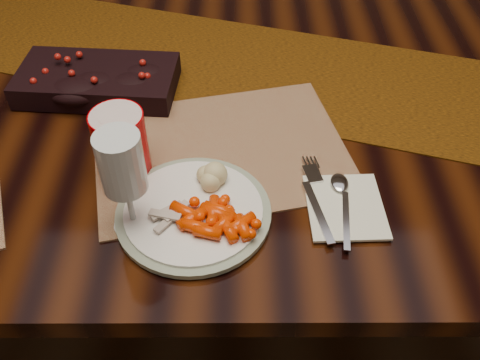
{
  "coord_description": "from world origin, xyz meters",
  "views": [
    {
      "loc": [
        0.02,
        -0.87,
        1.41
      ],
      "look_at": [
        0.02,
        -0.27,
        0.8
      ],
      "focal_mm": 40.0,
      "sensor_mm": 36.0,
      "label": 1
    }
  ],
  "objects_px": {
    "wine_glass": "(126,185)",
    "napkin": "(345,207)",
    "dining_table": "(230,221)",
    "dinner_plate": "(194,212)",
    "mashed_potatoes": "(205,170)",
    "red_cup": "(121,144)",
    "baby_carrots": "(217,214)",
    "turkey_shreds": "(164,215)",
    "centerpiece": "(97,77)",
    "placemat_main": "(221,151)"
  },
  "relations": [
    {
      "from": "turkey_shreds",
      "to": "centerpiece",
      "type": "bearing_deg",
      "value": 115.16
    },
    {
      "from": "dining_table",
      "to": "mashed_potatoes",
      "type": "xyz_separation_m",
      "value": [
        -0.03,
        -0.24,
        0.41
      ]
    },
    {
      "from": "baby_carrots",
      "to": "dining_table",
      "type": "bearing_deg",
      "value": 87.96
    },
    {
      "from": "dinner_plate",
      "to": "napkin",
      "type": "xyz_separation_m",
      "value": [
        0.25,
        0.01,
        -0.0
      ]
    },
    {
      "from": "napkin",
      "to": "wine_glass",
      "type": "distance_m",
      "value": 0.35
    },
    {
      "from": "dinner_plate",
      "to": "turkey_shreds",
      "type": "height_order",
      "value": "turkey_shreds"
    },
    {
      "from": "placemat_main",
      "to": "mashed_potatoes",
      "type": "height_order",
      "value": "mashed_potatoes"
    },
    {
      "from": "baby_carrots",
      "to": "mashed_potatoes",
      "type": "xyz_separation_m",
      "value": [
        -0.02,
        0.09,
        0.01
      ]
    },
    {
      "from": "dining_table",
      "to": "centerpiece",
      "type": "bearing_deg",
      "value": 172.18
    },
    {
      "from": "turkey_shreds",
      "to": "placemat_main",
      "type": "bearing_deg",
      "value": 64.47
    },
    {
      "from": "centerpiece",
      "to": "dinner_plate",
      "type": "relative_size",
      "value": 1.26
    },
    {
      "from": "centerpiece",
      "to": "baby_carrots",
      "type": "xyz_separation_m",
      "value": [
        0.25,
        -0.37,
        -0.0
      ]
    },
    {
      "from": "mashed_potatoes",
      "to": "red_cup",
      "type": "relative_size",
      "value": 0.6
    },
    {
      "from": "napkin",
      "to": "baby_carrots",
      "type": "bearing_deg",
      "value": -171.79
    },
    {
      "from": "dinner_plate",
      "to": "red_cup",
      "type": "distance_m",
      "value": 0.17
    },
    {
      "from": "mashed_potatoes",
      "to": "placemat_main",
      "type": "bearing_deg",
      "value": 75.15
    },
    {
      "from": "placemat_main",
      "to": "baby_carrots",
      "type": "height_order",
      "value": "baby_carrots"
    },
    {
      "from": "baby_carrots",
      "to": "mashed_potatoes",
      "type": "bearing_deg",
      "value": 104.01
    },
    {
      "from": "wine_glass",
      "to": "centerpiece",
      "type": "bearing_deg",
      "value": 108.48
    },
    {
      "from": "dinner_plate",
      "to": "turkey_shreds",
      "type": "xyz_separation_m",
      "value": [
        -0.04,
        -0.02,
        0.02
      ]
    },
    {
      "from": "centerpiece",
      "to": "wine_glass",
      "type": "xyz_separation_m",
      "value": [
        0.12,
        -0.36,
        0.06
      ]
    },
    {
      "from": "placemat_main",
      "to": "dinner_plate",
      "type": "height_order",
      "value": "dinner_plate"
    },
    {
      "from": "placemat_main",
      "to": "dinner_plate",
      "type": "relative_size",
      "value": 1.79
    },
    {
      "from": "mashed_potatoes",
      "to": "red_cup",
      "type": "height_order",
      "value": "red_cup"
    },
    {
      "from": "centerpiece",
      "to": "placemat_main",
      "type": "height_order",
      "value": "centerpiece"
    },
    {
      "from": "dining_table",
      "to": "dinner_plate",
      "type": "height_order",
      "value": "dinner_plate"
    },
    {
      "from": "centerpiece",
      "to": "placemat_main",
      "type": "bearing_deg",
      "value": -36.41
    },
    {
      "from": "centerpiece",
      "to": "napkin",
      "type": "xyz_separation_m",
      "value": [
        0.46,
        -0.33,
        -0.03
      ]
    },
    {
      "from": "baby_carrots",
      "to": "placemat_main",
      "type": "bearing_deg",
      "value": 89.77
    },
    {
      "from": "centerpiece",
      "to": "wine_glass",
      "type": "height_order",
      "value": "wine_glass"
    },
    {
      "from": "dinner_plate",
      "to": "wine_glass",
      "type": "relative_size",
      "value": 1.35
    },
    {
      "from": "napkin",
      "to": "dining_table",
      "type": "bearing_deg",
      "value": 122.07
    },
    {
      "from": "wine_glass",
      "to": "napkin",
      "type": "bearing_deg",
      "value": 5.63
    },
    {
      "from": "dining_table",
      "to": "wine_glass",
      "type": "relative_size",
      "value": 9.66
    },
    {
      "from": "dining_table",
      "to": "napkin",
      "type": "bearing_deg",
      "value": -56.13
    },
    {
      "from": "placemat_main",
      "to": "wine_glass",
      "type": "bearing_deg",
      "value": -140.19
    },
    {
      "from": "placemat_main",
      "to": "dinner_plate",
      "type": "bearing_deg",
      "value": -117.16
    },
    {
      "from": "napkin",
      "to": "placemat_main",
      "type": "bearing_deg",
      "value": 144.06
    },
    {
      "from": "centerpiece",
      "to": "napkin",
      "type": "bearing_deg",
      "value": -35.41
    },
    {
      "from": "baby_carrots",
      "to": "dinner_plate",
      "type": "bearing_deg",
      "value": 151.12
    },
    {
      "from": "dining_table",
      "to": "placemat_main",
      "type": "relative_size",
      "value": 3.99
    },
    {
      "from": "mashed_potatoes",
      "to": "turkey_shreds",
      "type": "distance_m",
      "value": 0.11
    },
    {
      "from": "dining_table",
      "to": "mashed_potatoes",
      "type": "bearing_deg",
      "value": -98.13
    },
    {
      "from": "turkey_shreds",
      "to": "napkin",
      "type": "xyz_separation_m",
      "value": [
        0.29,
        0.04,
        -0.02
      ]
    },
    {
      "from": "dining_table",
      "to": "turkey_shreds",
      "type": "bearing_deg",
      "value": -106.18
    },
    {
      "from": "red_cup",
      "to": "wine_glass",
      "type": "xyz_separation_m",
      "value": [
        0.03,
        -0.12,
        0.03
      ]
    },
    {
      "from": "centerpiece",
      "to": "wine_glass",
      "type": "distance_m",
      "value": 0.39
    },
    {
      "from": "dining_table",
      "to": "wine_glass",
      "type": "height_order",
      "value": "wine_glass"
    },
    {
      "from": "placemat_main",
      "to": "baby_carrots",
      "type": "xyz_separation_m",
      "value": [
        -0.0,
        -0.18,
        0.03
      ]
    },
    {
      "from": "dining_table",
      "to": "dinner_plate",
      "type": "distance_m",
      "value": 0.5
    }
  ]
}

